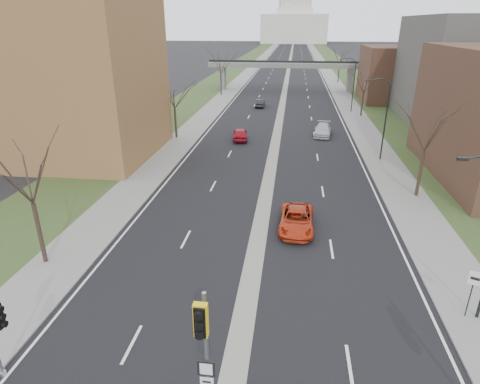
% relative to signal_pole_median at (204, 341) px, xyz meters
% --- Properties ---
extents(road_surface, '(20.00, 600.00, 0.01)m').
position_rel_signal_pole_median_xyz_m(road_surface, '(0.65, 151.49, -4.00)').
color(road_surface, black).
rests_on(road_surface, ground).
extents(median_strip, '(1.20, 600.00, 0.02)m').
position_rel_signal_pole_median_xyz_m(median_strip, '(0.65, 151.49, -4.01)').
color(median_strip, gray).
rests_on(median_strip, ground).
extents(sidewalk_right, '(4.00, 600.00, 0.12)m').
position_rel_signal_pole_median_xyz_m(sidewalk_right, '(12.65, 151.49, -3.95)').
color(sidewalk_right, gray).
rests_on(sidewalk_right, ground).
extents(sidewalk_left, '(4.00, 600.00, 0.12)m').
position_rel_signal_pole_median_xyz_m(sidewalk_left, '(-11.35, 151.49, -3.95)').
color(sidewalk_left, gray).
rests_on(sidewalk_left, ground).
extents(grass_verge_right, '(8.00, 600.00, 0.10)m').
position_rel_signal_pole_median_xyz_m(grass_verge_right, '(18.65, 151.49, -3.96)').
color(grass_verge_right, '#293F1D').
rests_on(grass_verge_right, ground).
extents(grass_verge_left, '(8.00, 600.00, 0.10)m').
position_rel_signal_pole_median_xyz_m(grass_verge_left, '(-17.35, 151.49, -3.96)').
color(grass_verge_left, '#293F1D').
rests_on(grass_verge_left, ground).
extents(apartment_building, '(25.00, 16.00, 22.00)m').
position_rel_signal_pole_median_xyz_m(apartment_building, '(-25.35, 31.49, 6.99)').
color(apartment_building, olive).
rests_on(apartment_building, ground).
extents(commercial_block_mid, '(18.00, 22.00, 15.00)m').
position_rel_signal_pole_median_xyz_m(commercial_block_mid, '(28.65, 53.49, 3.49)').
color(commercial_block_mid, '#504D49').
rests_on(commercial_block_mid, ground).
extents(commercial_block_far, '(14.00, 14.00, 10.00)m').
position_rel_signal_pole_median_xyz_m(commercial_block_far, '(22.65, 71.49, 0.99)').
color(commercial_block_far, '#4F3524').
rests_on(commercial_block_far, ground).
extents(pedestrian_bridge, '(34.00, 3.00, 6.45)m').
position_rel_signal_pole_median_xyz_m(pedestrian_bridge, '(0.65, 81.49, 0.84)').
color(pedestrian_bridge, slate).
rests_on(pedestrian_bridge, ground).
extents(capitol, '(48.00, 42.00, 55.75)m').
position_rel_signal_pole_median_xyz_m(capitol, '(0.65, 321.49, 14.59)').
color(capitol, silver).
rests_on(capitol, ground).
extents(streetlight_mid, '(2.61, 0.20, 8.70)m').
position_rel_signal_pole_median_xyz_m(streetlight_mid, '(11.64, 33.49, 2.95)').
color(streetlight_mid, black).
rests_on(streetlight_mid, sidewalk_right).
extents(streetlight_far, '(2.61, 0.20, 8.70)m').
position_rel_signal_pole_median_xyz_m(streetlight_far, '(11.64, 59.49, 2.95)').
color(streetlight_far, black).
rests_on(streetlight_far, sidewalk_right).
extents(tree_left_a, '(7.20, 7.20, 9.40)m').
position_rel_signal_pole_median_xyz_m(tree_left_a, '(-12.35, 9.49, 2.63)').
color(tree_left_a, '#382B21').
rests_on(tree_left_a, sidewalk_left).
extents(tree_left_b, '(6.75, 6.75, 8.81)m').
position_rel_signal_pole_median_xyz_m(tree_left_b, '(-12.35, 39.49, 2.22)').
color(tree_left_b, '#382B21').
rests_on(tree_left_b, sidewalk_left).
extents(tree_left_c, '(7.65, 7.65, 9.99)m').
position_rel_signal_pole_median_xyz_m(tree_left_c, '(-12.35, 73.49, 3.03)').
color(tree_left_c, '#382B21').
rests_on(tree_left_c, sidewalk_left).
extents(tree_right_a, '(7.20, 7.20, 9.40)m').
position_rel_signal_pole_median_xyz_m(tree_right_a, '(13.65, 23.49, 2.63)').
color(tree_right_a, '#382B21').
rests_on(tree_right_a, sidewalk_right).
extents(tree_right_b, '(6.30, 6.30, 8.22)m').
position_rel_signal_pole_median_xyz_m(tree_right_b, '(13.65, 56.49, 1.81)').
color(tree_right_b, '#382B21').
rests_on(tree_right_b, sidewalk_right).
extents(tree_right_c, '(7.65, 7.65, 9.99)m').
position_rel_signal_pole_median_xyz_m(tree_right_c, '(13.65, 96.49, 3.03)').
color(tree_right_c, '#382B21').
rests_on(tree_right_c, sidewalk_right).
extents(signal_pole_median, '(0.66, 0.93, 5.75)m').
position_rel_signal_pole_median_xyz_m(signal_pole_median, '(0.00, 0.00, 0.00)').
color(signal_pole_median, gray).
rests_on(signal_pole_median, ground).
extents(speed_limit_sign, '(0.54, 0.25, 2.65)m').
position_rel_signal_pole_median_xyz_m(speed_limit_sign, '(11.89, 7.51, -2.07)').
color(speed_limit_sign, black).
rests_on(speed_limit_sign, sidewalk_right).
extents(car_left_near, '(2.42, 4.75, 1.55)m').
position_rel_signal_pole_median_xyz_m(car_left_near, '(-3.94, 39.77, -3.23)').
color(car_left_near, maroon).
rests_on(car_left_near, ground).
extents(car_left_far, '(1.53, 4.19, 1.37)m').
position_rel_signal_pole_median_xyz_m(car_left_far, '(-3.20, 62.12, -3.32)').
color(car_left_far, black).
rests_on(car_left_far, ground).
extents(car_right_near, '(2.57, 5.34, 1.47)m').
position_rel_signal_pole_median_xyz_m(car_right_near, '(3.30, 16.10, -3.27)').
color(car_right_near, '#B52F13').
rests_on(car_right_near, ground).
extents(car_right_mid, '(2.72, 5.47, 1.53)m').
position_rel_signal_pole_median_xyz_m(car_right_mid, '(6.73, 43.33, -3.24)').
color(car_right_mid, '#B5B4BD').
rests_on(car_right_mid, ground).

